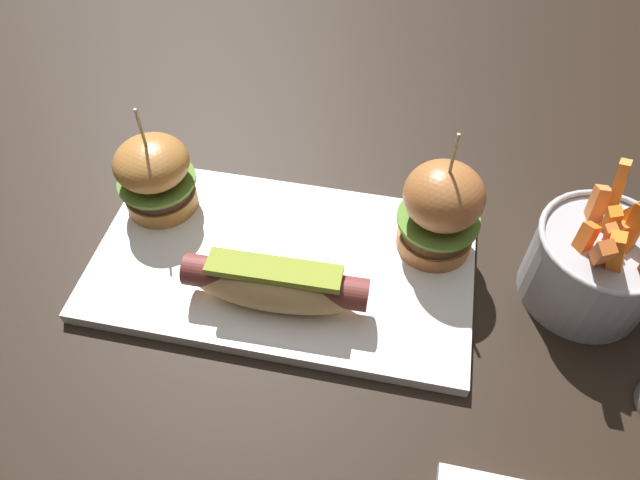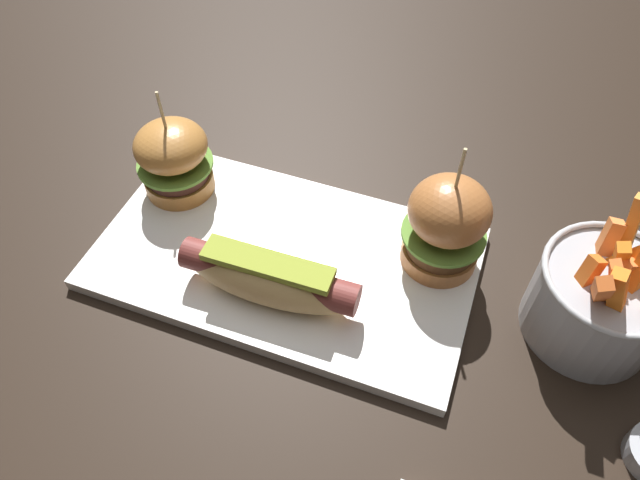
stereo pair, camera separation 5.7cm
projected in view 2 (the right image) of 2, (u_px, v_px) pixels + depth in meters
name	position (u px, v px, depth m)	size (l,w,h in m)	color
ground_plane	(286.00, 262.00, 0.62)	(3.00, 3.00, 0.00)	black
platter_main	(285.00, 258.00, 0.61)	(0.39, 0.22, 0.01)	white
hot_dog	(269.00, 278.00, 0.55)	(0.18, 0.06, 0.05)	#DCB06D
slider_left	(174.00, 158.00, 0.64)	(0.08, 0.08, 0.13)	#B87838
slider_right	(446.00, 224.00, 0.56)	(0.08, 0.08, 0.15)	#B06A37
fries_bucket	(600.00, 300.00, 0.53)	(0.13, 0.13, 0.14)	#A8AAB2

